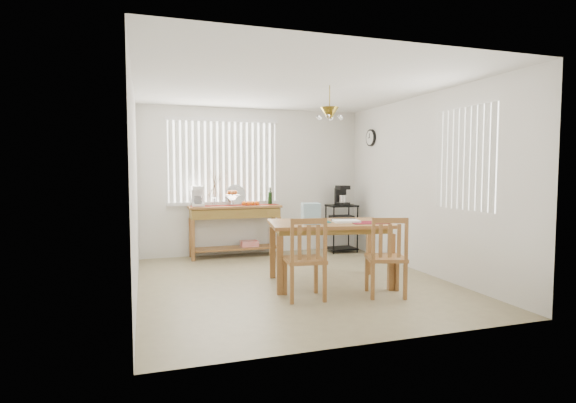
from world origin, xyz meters
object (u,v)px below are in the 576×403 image
object	(u,v)px
wire_cart	(341,224)
cart_items	(342,196)
sideboard	(236,218)
chair_left	(305,259)
chair_right	(386,257)
dining_table	(329,229)

from	to	relation	value
wire_cart	cart_items	xyz separation A→B (m)	(-0.00, 0.01, 0.51)
sideboard	chair_left	distance (m)	2.84
chair_left	chair_right	xyz separation A→B (m)	(0.97, -0.17, -0.00)
wire_cart	sideboard	bearing A→B (deg)	175.93
cart_items	sideboard	bearing A→B (deg)	176.20
sideboard	dining_table	bearing A→B (deg)	-70.12
cart_items	chair_right	bearing A→B (deg)	-104.24
dining_table	cart_items	bearing A→B (deg)	61.34
chair_left	chair_right	size ratio (longest dim) A/B	1.01
wire_cart	chair_left	distance (m)	3.17
wire_cart	chair_right	distance (m)	2.95
wire_cart	cart_items	size ratio (longest dim) A/B	2.43
sideboard	cart_items	size ratio (longest dim) A/B	4.44
sideboard	cart_items	xyz separation A→B (m)	(1.95, -0.13, 0.36)
dining_table	chair_right	xyz separation A→B (m)	(0.42, -0.77, -0.26)
chair_left	cart_items	bearing A→B (deg)	57.84
cart_items	chair_left	bearing A→B (deg)	-122.16
sideboard	chair_left	xyz separation A→B (m)	(0.26, -2.82, -0.20)
dining_table	chair_left	bearing A→B (deg)	-132.52
sideboard	dining_table	distance (m)	2.37
cart_items	chair_left	world-z (taller)	cart_items
cart_items	wire_cart	bearing A→B (deg)	-90.00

